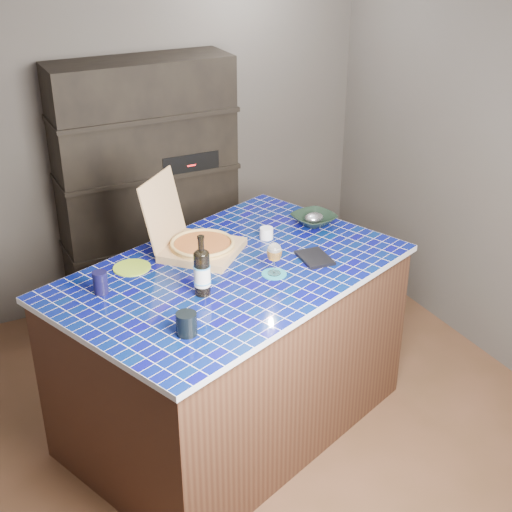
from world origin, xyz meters
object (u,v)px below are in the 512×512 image
kitchen_island (232,349)px  bowl (314,219)px  mead_bottle (202,272)px  dvd_case (315,258)px  wine_glass (274,253)px  pizza_box (198,243)px

kitchen_island → bowl: (0.68, 0.31, 0.52)m
kitchen_island → mead_bottle: 0.68m
dvd_case → wine_glass: bearing=-163.9°
dvd_case → kitchen_island: bearing=173.0°
kitchen_island → mead_bottle: (-0.23, -0.17, 0.62)m
mead_bottle → kitchen_island: bearing=36.6°
kitchen_island → wine_glass: 0.66m
pizza_box → mead_bottle: bearing=-153.6°
wine_glass → dvd_case: 0.30m
wine_glass → bowl: (0.51, 0.45, -0.09)m
pizza_box → bowl: 0.76m
kitchen_island → bowl: size_ratio=8.63×
kitchen_island → pizza_box: size_ratio=3.55×
dvd_case → bowl: (0.23, 0.40, 0.02)m
bowl → kitchen_island: bearing=-156.0°
pizza_box → wine_glass: size_ratio=3.41×
pizza_box → mead_bottle: pizza_box is taller
dvd_case → mead_bottle: bearing=-168.9°
wine_glass → bowl: bearing=41.8°
dvd_case → bowl: bowl is taller
pizza_box → dvd_case: bearing=-77.4°
kitchen_island → mead_bottle: bearing=-164.8°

